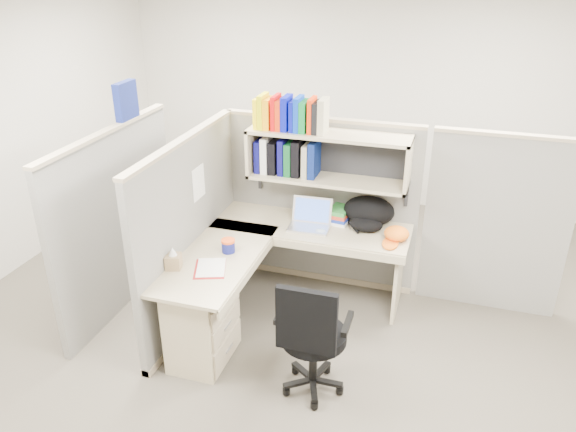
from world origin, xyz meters
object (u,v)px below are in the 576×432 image
(snack_canister, at_px, (228,246))
(task_chair, at_px, (312,354))
(desk, at_px, (234,297))
(backpack, at_px, (368,213))
(laptop, at_px, (309,215))

(snack_canister, height_order, task_chair, task_chair)
(desk, xyz_separation_m, task_chair, (0.76, -0.39, -0.09))
(backpack, bearing_deg, desk, -147.42)
(task_chair, bearing_deg, backpack, 84.70)
(backpack, bearing_deg, snack_canister, -157.07)
(backpack, bearing_deg, laptop, -175.07)
(desk, relative_size, task_chair, 1.75)
(desk, xyz_separation_m, laptop, (0.40, 0.80, 0.42))
(desk, bearing_deg, backpack, 47.85)
(laptop, relative_size, snack_canister, 3.13)
(snack_canister, bearing_deg, desk, -60.28)
(laptop, relative_size, backpack, 0.79)
(laptop, bearing_deg, snack_canister, -132.98)
(task_chair, bearing_deg, laptop, 106.63)
(laptop, distance_m, snack_canister, 0.80)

